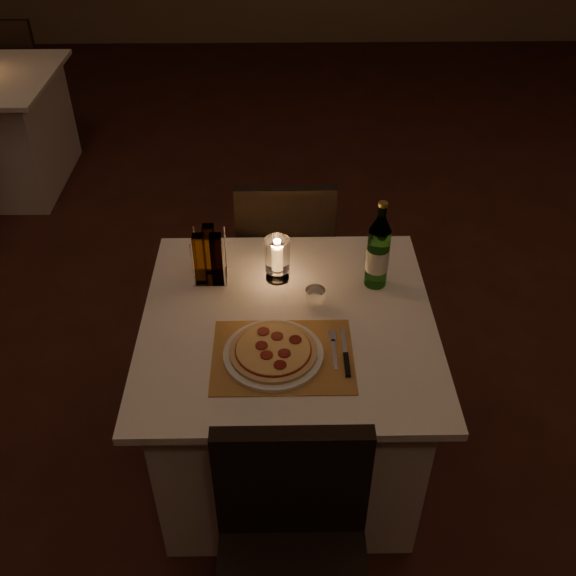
{
  "coord_description": "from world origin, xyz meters",
  "views": [
    {
      "loc": [
        -0.15,
        -1.93,
        2.18
      ],
      "look_at": [
        -0.12,
        -0.26,
        0.86
      ],
      "focal_mm": 40.0,
      "sensor_mm": 36.0,
      "label": 1
    }
  ],
  "objects_px": {
    "plate": "(273,354)",
    "pizza": "(273,350)",
    "chair_far": "(285,246)",
    "hurricane_candle": "(277,256)",
    "tumbler": "(315,298)",
    "chair_near": "(293,545)",
    "main_table": "(288,392)",
    "water_bottle": "(378,253)"
  },
  "relations": [
    {
      "from": "chair_near",
      "to": "water_bottle",
      "type": "height_order",
      "value": "water_bottle"
    },
    {
      "from": "main_table",
      "to": "plate",
      "type": "relative_size",
      "value": 3.12
    },
    {
      "from": "pizza",
      "to": "main_table",
      "type": "bearing_deg",
      "value": 74.52
    },
    {
      "from": "plate",
      "to": "tumbler",
      "type": "distance_m",
      "value": 0.29
    },
    {
      "from": "chair_far",
      "to": "main_table",
      "type": "bearing_deg",
      "value": -90.0
    },
    {
      "from": "main_table",
      "to": "hurricane_candle",
      "type": "distance_m",
      "value": 0.52
    },
    {
      "from": "main_table",
      "to": "chair_near",
      "type": "relative_size",
      "value": 1.11
    },
    {
      "from": "pizza",
      "to": "tumbler",
      "type": "xyz_separation_m",
      "value": [
        0.14,
        0.25,
        0.01
      ]
    },
    {
      "from": "main_table",
      "to": "tumbler",
      "type": "height_order",
      "value": "tumbler"
    },
    {
      "from": "chair_near",
      "to": "chair_far",
      "type": "relative_size",
      "value": 1.0
    },
    {
      "from": "chair_far",
      "to": "tumbler",
      "type": "relative_size",
      "value": 13.04
    },
    {
      "from": "main_table",
      "to": "pizza",
      "type": "height_order",
      "value": "pizza"
    },
    {
      "from": "pizza",
      "to": "chair_far",
      "type": "bearing_deg",
      "value": 86.81
    },
    {
      "from": "tumbler",
      "to": "hurricane_candle",
      "type": "relative_size",
      "value": 0.4
    },
    {
      "from": "pizza",
      "to": "hurricane_candle",
      "type": "xyz_separation_m",
      "value": [
        0.01,
        0.41,
        0.07
      ]
    },
    {
      "from": "chair_near",
      "to": "pizza",
      "type": "xyz_separation_m",
      "value": [
        -0.05,
        0.53,
        0.22
      ]
    },
    {
      "from": "pizza",
      "to": "chair_near",
      "type": "bearing_deg",
      "value": -84.68
    },
    {
      "from": "hurricane_candle",
      "to": "chair_far",
      "type": "bearing_deg",
      "value": 85.86
    },
    {
      "from": "plate",
      "to": "tumbler",
      "type": "xyz_separation_m",
      "value": [
        0.15,
        0.25,
        0.02
      ]
    },
    {
      "from": "chair_far",
      "to": "plate",
      "type": "distance_m",
      "value": 0.92
    },
    {
      "from": "tumbler",
      "to": "plate",
      "type": "bearing_deg",
      "value": -119.96
    },
    {
      "from": "water_bottle",
      "to": "pizza",
      "type": "bearing_deg",
      "value": -134.74
    },
    {
      "from": "tumbler",
      "to": "water_bottle",
      "type": "height_order",
      "value": "water_bottle"
    },
    {
      "from": "main_table",
      "to": "hurricane_candle",
      "type": "height_order",
      "value": "hurricane_candle"
    },
    {
      "from": "pizza",
      "to": "hurricane_candle",
      "type": "relative_size",
      "value": 1.62
    },
    {
      "from": "chair_near",
      "to": "pizza",
      "type": "height_order",
      "value": "chair_near"
    },
    {
      "from": "main_table",
      "to": "chair_near",
      "type": "distance_m",
      "value": 0.74
    },
    {
      "from": "plate",
      "to": "tumbler",
      "type": "relative_size",
      "value": 4.64
    },
    {
      "from": "chair_far",
      "to": "water_bottle",
      "type": "relative_size",
      "value": 2.64
    },
    {
      "from": "chair_near",
      "to": "hurricane_candle",
      "type": "distance_m",
      "value": 0.99
    },
    {
      "from": "chair_near",
      "to": "tumbler",
      "type": "relative_size",
      "value": 13.04
    },
    {
      "from": "hurricane_candle",
      "to": "water_bottle",
      "type": "bearing_deg",
      "value": -5.73
    },
    {
      "from": "chair_far",
      "to": "water_bottle",
      "type": "xyz_separation_m",
      "value": [
        0.32,
        -0.52,
        0.33
      ]
    },
    {
      "from": "plate",
      "to": "pizza",
      "type": "relative_size",
      "value": 1.14
    },
    {
      "from": "pizza",
      "to": "plate",
      "type": "bearing_deg",
      "value": -138.09
    },
    {
      "from": "plate",
      "to": "pizza",
      "type": "height_order",
      "value": "pizza"
    },
    {
      "from": "pizza",
      "to": "water_bottle",
      "type": "distance_m",
      "value": 0.54
    },
    {
      "from": "chair_near",
      "to": "pizza",
      "type": "relative_size",
      "value": 3.21
    },
    {
      "from": "chair_far",
      "to": "plate",
      "type": "relative_size",
      "value": 2.81
    },
    {
      "from": "chair_near",
      "to": "pizza",
      "type": "distance_m",
      "value": 0.58
    },
    {
      "from": "main_table",
      "to": "hurricane_candle",
      "type": "relative_size",
      "value": 5.8
    },
    {
      "from": "plate",
      "to": "water_bottle",
      "type": "relative_size",
      "value": 0.94
    }
  ]
}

